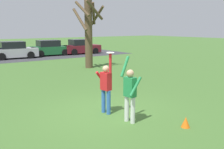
# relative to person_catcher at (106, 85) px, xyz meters

# --- Properties ---
(ground_plane) EXTENTS (120.00, 120.00, 0.00)m
(ground_plane) POSITION_rel_person_catcher_xyz_m (0.02, 0.06, -0.98)
(ground_plane) COLOR #426B2D
(person_catcher) EXTENTS (0.49, 0.56, 2.08)m
(person_catcher) POSITION_rel_person_catcher_xyz_m (0.00, 0.00, 0.00)
(person_catcher) COLOR #3366B7
(person_catcher) RESTS_ON ground_plane
(person_defender) EXTENTS (0.49, 0.58, 2.04)m
(person_defender) POSITION_rel_person_catcher_xyz_m (0.12, -1.11, -0.00)
(person_defender) COLOR silver
(person_defender) RESTS_ON ground_plane
(frisbee_disc) EXTENTS (0.25, 0.25, 0.02)m
(frisbee_disc) POSITION_rel_person_catcher_xyz_m (0.02, -0.22, 1.11)
(frisbee_disc) COLOR white
(frisbee_disc) RESTS_ON person_catcher
(parked_car_silver) EXTENTS (4.19, 2.20, 1.59)m
(parked_car_silver) POSITION_rel_person_catcher_xyz_m (1.79, 17.86, -0.25)
(parked_car_silver) COLOR #BCBCC1
(parked_car_silver) RESTS_ON ground_plane
(parked_car_green) EXTENTS (4.19, 2.20, 1.59)m
(parked_car_green) POSITION_rel_person_catcher_xyz_m (5.49, 18.29, -0.25)
(parked_car_green) COLOR #1E6633
(parked_car_green) RESTS_ON ground_plane
(parked_car_maroon) EXTENTS (4.19, 2.20, 1.59)m
(parked_car_maroon) POSITION_rel_person_catcher_xyz_m (9.01, 17.96, -0.25)
(parked_car_maroon) COLOR maroon
(parked_car_maroon) RESTS_ON ground_plane
(bare_tree_tall) EXTENTS (1.78, 1.73, 5.37)m
(bare_tree_tall) POSITION_rel_person_catcher_xyz_m (4.65, 8.88, 1.89)
(bare_tree_tall) COLOR brown
(bare_tree_tall) RESTS_ON ground_plane
(field_cone_orange) EXTENTS (0.26, 0.26, 0.32)m
(field_cone_orange) POSITION_rel_person_catcher_xyz_m (1.18, -2.40, -0.82)
(field_cone_orange) COLOR orange
(field_cone_orange) RESTS_ON ground_plane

